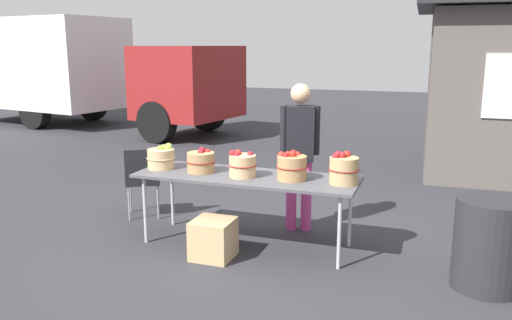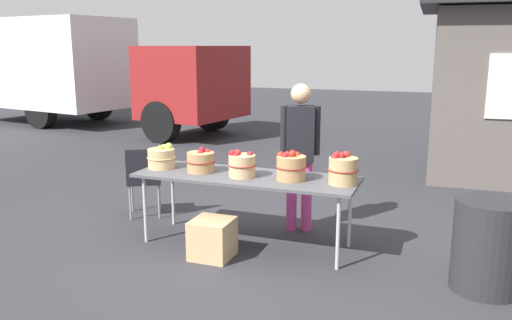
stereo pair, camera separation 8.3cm
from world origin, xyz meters
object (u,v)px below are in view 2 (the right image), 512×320
at_px(folding_chair, 144,176).
at_px(produce_crate, 212,239).
at_px(apple_basket_red_0, 201,161).
at_px(apple_basket_red_3, 343,169).
at_px(trash_barrel, 488,246).
at_px(box_truck, 81,68).
at_px(apple_basket_red_1, 242,165).
at_px(apple_basket_green_0, 162,157).
at_px(apple_basket_red_2, 291,166).
at_px(vendor_adult, 300,146).
at_px(market_table, 246,179).

relative_size(folding_chair, produce_crate, 2.22).
bearing_deg(apple_basket_red_0, produce_crate, -53.16).
xyz_separation_m(apple_basket_red_3, trash_barrel, (1.31, -0.26, -0.50)).
height_order(apple_basket_red_3, box_truck, box_truck).
height_order(apple_basket_red_1, apple_basket_red_3, apple_basket_red_3).
height_order(apple_basket_red_0, produce_crate, apple_basket_red_0).
height_order(apple_basket_green_0, apple_basket_red_0, apple_basket_green_0).
bearing_deg(apple_basket_red_2, trash_barrel, -7.70).
xyz_separation_m(box_truck, produce_crate, (6.93, -6.93, -1.29)).
height_order(apple_basket_red_2, folding_chair, apple_basket_red_2).
bearing_deg(trash_barrel, vendor_adult, 155.13).
distance_m(apple_basket_green_0, box_truck, 8.96).
height_order(apple_basket_red_1, produce_crate, apple_basket_red_1).
relative_size(apple_basket_red_2, box_truck, 0.04).
distance_m(apple_basket_green_0, produce_crate, 1.13).
bearing_deg(market_table, vendor_adult, 57.61).
distance_m(market_table, apple_basket_red_2, 0.52).
distance_m(apple_basket_red_2, produce_crate, 1.05).
distance_m(apple_basket_green_0, trash_barrel, 3.33).
relative_size(box_truck, produce_crate, 20.51).
distance_m(apple_basket_red_1, apple_basket_red_3, 1.02).
relative_size(apple_basket_green_0, folding_chair, 0.36).
xyz_separation_m(market_table, folding_chair, (-1.49, 0.43, -0.20)).
bearing_deg(apple_basket_red_0, market_table, 1.85).
bearing_deg(vendor_adult, folding_chair, -10.71).
bearing_deg(produce_crate, apple_basket_red_1, 66.22).
bearing_deg(trash_barrel, apple_basket_red_1, 175.14).
relative_size(apple_basket_red_2, trash_barrel, 0.39).
bearing_deg(box_truck, apple_basket_green_0, -36.37).
relative_size(market_table, apple_basket_red_0, 7.44).
height_order(apple_basket_red_0, vendor_adult, vendor_adult).
bearing_deg(vendor_adult, apple_basket_red_2, 81.29).
relative_size(apple_basket_green_0, box_truck, 0.04).
xyz_separation_m(apple_basket_red_0, apple_basket_red_3, (1.50, 0.02, 0.03)).
distance_m(apple_basket_red_1, produce_crate, 0.79).
bearing_deg(market_table, apple_basket_red_1, -107.91).
bearing_deg(apple_basket_red_3, box_truck, 141.33).
bearing_deg(box_truck, trash_barrel, -25.34).
distance_m(vendor_adult, produce_crate, 1.44).
bearing_deg(folding_chair, trash_barrel, 140.05).
height_order(apple_basket_green_0, trash_barrel, apple_basket_green_0).
bearing_deg(apple_basket_red_1, vendor_adult, 58.78).
height_order(apple_basket_red_1, apple_basket_red_2, apple_basket_red_2).
bearing_deg(box_truck, vendor_adult, -27.71).
xyz_separation_m(apple_basket_red_2, apple_basket_red_3, (0.51, 0.02, 0.01)).
bearing_deg(apple_basket_red_2, apple_basket_green_0, 179.70).
relative_size(apple_basket_red_0, folding_chair, 0.36).
relative_size(apple_basket_green_0, apple_basket_red_0, 1.00).
xyz_separation_m(vendor_adult, folding_chair, (-1.89, -0.19, -0.47)).
bearing_deg(apple_basket_red_0, apple_basket_red_2, 0.14).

